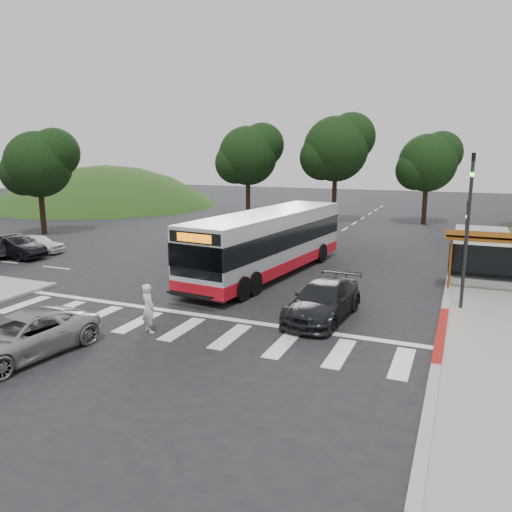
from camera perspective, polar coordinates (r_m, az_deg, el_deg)
The scene contains 19 objects.
ground at distance 23.32m, azimuth -2.06°, elevation -4.45°, with size 140.00×140.00×0.00m, color black.
sidewalk_east at distance 29.08m, azimuth 25.27°, elevation -2.20°, with size 4.00×40.00×0.12m, color gray.
curb_east at distance 29.04m, azimuth 21.34°, elevation -1.86°, with size 0.30×40.00×0.15m, color #9E9991.
curb_east_red at distance 19.41m, azimuth 20.38°, elevation -8.36°, with size 0.32×6.00×0.15m, color maroon.
hillside_nw at distance 65.50m, azimuth -16.70°, elevation 5.56°, with size 44.00×44.00×10.00m, color #1A4415.
crosswalk_ladder at distance 19.12m, azimuth -8.42°, elevation -8.25°, with size 18.00×2.60×0.01m, color silver.
bus_shelter at distance 25.79m, azimuth 25.50°, elevation 1.33°, with size 4.20×1.60×2.86m.
traffic_signal_ne_tall at distance 21.96m, azimuth 23.09°, elevation 3.94°, with size 0.18×0.37×6.50m.
traffic_signal_ne_short at distance 29.08m, azimuth 22.90°, elevation 2.87°, with size 0.18×0.37×4.00m.
tree_north_a at distance 47.75m, azimuth 9.22°, elevation 12.11°, with size 6.60×6.15×10.17m.
tree_north_b at distance 48.49m, azimuth 19.10°, elevation 10.12°, with size 5.72×5.33×8.43m.
tree_north_c at distance 48.41m, azimuth -0.81°, elevation 11.50°, with size 6.16×5.74×9.30m.
tree_west_a at distance 43.66m, azimuth -23.50°, elevation 9.69°, with size 5.72×5.33×8.43m.
transit_bus at distance 26.83m, azimuth 1.41°, elevation 1.43°, with size 2.85×13.16×3.40m, color silver, non-canonical shape.
pedestrian at distance 18.76m, azimuth -12.21°, elevation -5.85°, with size 0.67×0.44×1.84m, color white.
dark_sedan at distance 20.08m, azimuth 7.69°, elevation -5.06°, with size 2.05×5.05×1.47m, color black.
silver_suv_south at distance 17.95m, azimuth -25.20°, elevation -8.30°, with size 2.30×5.00×1.39m, color #A5A7AA.
west_car_white at distance 35.83m, azimuth -23.71°, elevation 1.29°, with size 1.45×3.60×1.23m, color white.
west_car_black at distance 34.72m, azimuth -25.85°, elevation 0.97°, with size 1.52×4.35×1.43m, color black.
Camera 1 is at (9.43, -20.31, 6.50)m, focal length 35.00 mm.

